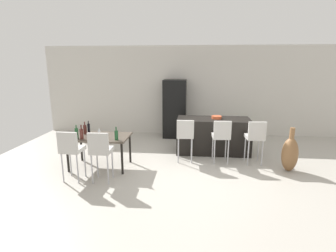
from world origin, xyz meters
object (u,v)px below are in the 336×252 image
Objects in this scene: potted_plant at (246,129)px; dining_chair_far at (100,149)px; bar_chair_middle at (221,135)px; wine_bottle_inner at (116,135)px; wine_glass_right at (68,134)px; fruit_bowl at (217,117)px; floor_vase at (290,154)px; bar_chair_left at (185,134)px; wine_bottle_corner at (77,133)px; dining_table at (99,139)px; wine_bottle_near at (89,128)px; bar_chair_right at (255,136)px; dining_chair_near at (71,148)px; kitchen_island at (213,135)px; refrigerator at (175,109)px; wine_glass_left at (99,130)px; wine_bottle_end at (85,129)px; wine_bottle_middle at (82,134)px.

dining_chair_far is at bearing -134.09° from potted_plant.
bar_chair_middle is 2.50m from potted_plant.
wine_bottle_inner is 1.63× the size of wine_glass_right.
fruit_bowl is 0.27× the size of floor_vase.
wine_bottle_corner is (-2.32, -0.80, 0.16)m from bar_chair_left.
dining_table is 0.47m from wine_bottle_near.
wine_glass_right is at bearing -149.81° from dining_table.
dining_chair_near is at bearing -161.15° from bar_chair_right.
kitchen_island is 3.62m from wine_glass_right.
fruit_bowl reaches higher than wine_glass_right.
fruit_bowl is at bearing -50.30° from refrigerator.
dining_chair_near is (-0.30, -0.78, 0.03)m from dining_table.
dining_chair_near is 0.90m from wine_glass_left.
bar_chair_middle reaches higher than kitchen_island.
refrigerator is at bearing 129.70° from fruit_bowl.
wine_bottle_end is 0.13m from wine_bottle_near.
wine_glass_left is at bearing 51.65° from wine_bottle_middle.
wine_bottle_middle is at bearing -128.35° from wine_glass_left.
refrigerator reaches higher than wine_glass_left.
wine_bottle_end reaches higher than wine_glass_left.
bar_chair_right is at bearing -47.90° from refrigerator.
wine_bottle_near is (-3.89, -0.27, 0.15)m from bar_chair_right.
wine_bottle_inner is at bearing -173.14° from floor_vase.
wine_bottle_inner is 3.24m from refrigerator.
dining_table is 0.83m from dining_chair_far.
kitchen_island is 1.86m from potted_plant.
bar_chair_middle reaches higher than wine_bottle_near.
wine_bottle_middle is 1.80× the size of wine_glass_left.
fruit_bowl is (2.71, 1.35, 0.29)m from dining_table.
wine_bottle_near is 1.63× the size of wine_glass_right.
wine_bottle_middle reaches higher than bar_chair_middle.
wine_bottle_middle is at bearing -8.17° from wine_bottle_corner.
wine_bottle_end is (-0.38, 0.13, 0.18)m from dining_table.
wine_bottle_corner is 1.73× the size of wine_glass_right.
refrigerator is 2.35m from potted_plant.
kitchen_island is 1.04× the size of refrigerator.
floor_vase is (0.69, -0.35, -0.30)m from bar_chair_right.
refrigerator reaches higher than fruit_bowl.
floor_vase is at bearing 12.01° from dining_chair_near.
wine_bottle_corner reaches higher than wine_bottle_near.
wine_bottle_middle is 3.57m from refrigerator.
wine_bottle_inner is 0.15× the size of refrigerator.
wine_bottle_corner is 1.07× the size of wine_bottle_near.
potted_plant is (-0.47, 2.61, -0.08)m from floor_vase.
wine_bottle_corner is at bearing -93.28° from wine_bottle_end.
floor_vase is at bearing -13.42° from bar_chair_middle.
wine_bottle_corner is (-0.71, 0.52, 0.16)m from dining_chair_far.
kitchen_island is 2.97m from wine_glass_left.
bar_chair_middle reaches higher than wine_bottle_inner.
wine_bottle_middle is (-0.29, -0.28, 0.19)m from dining_table.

